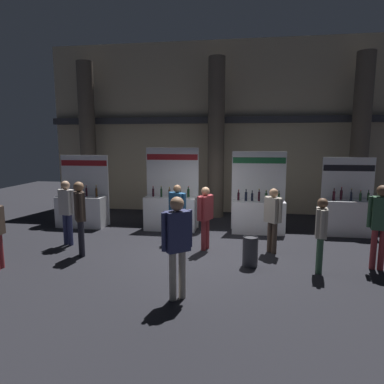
{
  "coord_description": "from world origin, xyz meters",
  "views": [
    {
      "loc": [
        0.82,
        -7.9,
        2.73
      ],
      "look_at": [
        -0.46,
        1.08,
        1.33
      ],
      "focal_mm": 30.64,
      "sensor_mm": 36.0,
      "label": 1
    }
  ],
  "objects_px": {
    "exhibitor_booth_0": "(82,208)",
    "visitor_3": "(177,208)",
    "trash_bin": "(250,251)",
    "visitor_8": "(67,207)",
    "visitor_4": "(177,238)",
    "visitor_1": "(80,212)",
    "visitor_2": "(380,220)",
    "exhibitor_booth_1": "(171,209)",
    "exhibitor_booth_3": "(349,214)",
    "visitor_6": "(321,230)",
    "exhibitor_booth_2": "(258,213)",
    "visitor_0": "(273,215)",
    "visitor_7": "(205,212)"
  },
  "relations": [
    {
      "from": "exhibitor_booth_2",
      "to": "trash_bin",
      "type": "relative_size",
      "value": 3.68
    },
    {
      "from": "visitor_1",
      "to": "visitor_7",
      "type": "xyz_separation_m",
      "value": [
        2.91,
        0.88,
        -0.11
      ]
    },
    {
      "from": "visitor_6",
      "to": "visitor_8",
      "type": "bearing_deg",
      "value": -89.72
    },
    {
      "from": "exhibitor_booth_3",
      "to": "visitor_8",
      "type": "height_order",
      "value": "exhibitor_booth_3"
    },
    {
      "from": "exhibitor_booth_0",
      "to": "visitor_3",
      "type": "bearing_deg",
      "value": -20.68
    },
    {
      "from": "visitor_4",
      "to": "exhibitor_booth_3",
      "type": "bearing_deg",
      "value": 10.53
    },
    {
      "from": "exhibitor_booth_3",
      "to": "visitor_4",
      "type": "xyz_separation_m",
      "value": [
        -4.26,
        -4.68,
        0.5
      ]
    },
    {
      "from": "visitor_4",
      "to": "exhibitor_booth_1",
      "type": "bearing_deg",
      "value": 65.96
    },
    {
      "from": "exhibitor_booth_1",
      "to": "visitor_1",
      "type": "xyz_separation_m",
      "value": [
        -1.64,
        -2.68,
        0.44
      ]
    },
    {
      "from": "visitor_0",
      "to": "visitor_7",
      "type": "distance_m",
      "value": 1.66
    },
    {
      "from": "exhibitor_booth_0",
      "to": "visitor_3",
      "type": "xyz_separation_m",
      "value": [
        3.39,
        -1.28,
        0.36
      ]
    },
    {
      "from": "exhibitor_booth_2",
      "to": "trash_bin",
      "type": "bearing_deg",
      "value": -96.5
    },
    {
      "from": "trash_bin",
      "to": "visitor_3",
      "type": "relative_size",
      "value": 0.42
    },
    {
      "from": "visitor_3",
      "to": "exhibitor_booth_3",
      "type": "bearing_deg",
      "value": 50.69
    },
    {
      "from": "exhibitor_booth_1",
      "to": "visitor_3",
      "type": "bearing_deg",
      "value": -70.88
    },
    {
      "from": "exhibitor_booth_2",
      "to": "visitor_3",
      "type": "distance_m",
      "value": 2.63
    },
    {
      "from": "exhibitor_booth_0",
      "to": "visitor_8",
      "type": "height_order",
      "value": "exhibitor_booth_0"
    },
    {
      "from": "exhibitor_booth_1",
      "to": "visitor_8",
      "type": "distance_m",
      "value": 3.1
    },
    {
      "from": "exhibitor_booth_0",
      "to": "visitor_0",
      "type": "relative_size",
      "value": 1.42
    },
    {
      "from": "exhibitor_booth_1",
      "to": "visitor_4",
      "type": "xyz_separation_m",
      "value": [
        1.06,
        -4.54,
        0.47
      ]
    },
    {
      "from": "exhibitor_booth_3",
      "to": "visitor_8",
      "type": "distance_m",
      "value": 8.0
    },
    {
      "from": "exhibitor_booth_1",
      "to": "exhibitor_booth_2",
      "type": "relative_size",
      "value": 1.04
    },
    {
      "from": "visitor_6",
      "to": "visitor_7",
      "type": "xyz_separation_m",
      "value": [
        -2.53,
        1.15,
        0.04
      ]
    },
    {
      "from": "visitor_1",
      "to": "visitor_4",
      "type": "height_order",
      "value": "visitor_4"
    },
    {
      "from": "visitor_2",
      "to": "trash_bin",
      "type": "bearing_deg",
      "value": -164.26
    },
    {
      "from": "visitor_4",
      "to": "visitor_1",
      "type": "bearing_deg",
      "value": 108.31
    },
    {
      "from": "exhibitor_booth_1",
      "to": "visitor_2",
      "type": "distance_m",
      "value": 5.71
    },
    {
      "from": "trash_bin",
      "to": "visitor_1",
      "type": "distance_m",
      "value": 4.08
    },
    {
      "from": "trash_bin",
      "to": "visitor_8",
      "type": "height_order",
      "value": "visitor_8"
    },
    {
      "from": "exhibitor_booth_0",
      "to": "visitor_1",
      "type": "xyz_separation_m",
      "value": [
        1.28,
        -2.64,
        0.48
      ]
    },
    {
      "from": "exhibitor_booth_3",
      "to": "visitor_1",
      "type": "bearing_deg",
      "value": -157.91
    },
    {
      "from": "visitor_1",
      "to": "visitor_3",
      "type": "height_order",
      "value": "visitor_1"
    },
    {
      "from": "visitor_4",
      "to": "visitor_3",
      "type": "bearing_deg",
      "value": 63.43
    },
    {
      "from": "exhibitor_booth_1",
      "to": "visitor_8",
      "type": "height_order",
      "value": "exhibitor_booth_1"
    },
    {
      "from": "exhibitor_booth_1",
      "to": "visitor_6",
      "type": "distance_m",
      "value": 4.81
    },
    {
      "from": "visitor_6",
      "to": "exhibitor_booth_3",
      "type": "bearing_deg",
      "value": 163.24
    },
    {
      "from": "visitor_1",
      "to": "visitor_2",
      "type": "distance_m",
      "value": 6.71
    },
    {
      "from": "exhibitor_booth_3",
      "to": "visitor_2",
      "type": "distance_m",
      "value": 2.81
    },
    {
      "from": "visitor_0",
      "to": "exhibitor_booth_3",
      "type": "bearing_deg",
      "value": 87.31
    },
    {
      "from": "visitor_2",
      "to": "visitor_6",
      "type": "distance_m",
      "value": 1.33
    },
    {
      "from": "exhibitor_booth_3",
      "to": "visitor_4",
      "type": "bearing_deg",
      "value": -132.27
    },
    {
      "from": "exhibitor_booth_1",
      "to": "visitor_0",
      "type": "relative_size",
      "value": 1.58
    },
    {
      "from": "exhibitor_booth_0",
      "to": "exhibitor_booth_2",
      "type": "relative_size",
      "value": 0.94
    },
    {
      "from": "visitor_4",
      "to": "visitor_6",
      "type": "height_order",
      "value": "visitor_4"
    },
    {
      "from": "visitor_1",
      "to": "visitor_8",
      "type": "height_order",
      "value": "visitor_1"
    },
    {
      "from": "visitor_2",
      "to": "exhibitor_booth_2",
      "type": "bearing_deg",
      "value": 144.08
    },
    {
      "from": "exhibitor_booth_2",
      "to": "visitor_2",
      "type": "distance_m",
      "value": 3.58
    },
    {
      "from": "visitor_3",
      "to": "visitor_8",
      "type": "height_order",
      "value": "visitor_8"
    },
    {
      "from": "visitor_6",
      "to": "visitor_0",
      "type": "bearing_deg",
      "value": -133.24
    },
    {
      "from": "exhibitor_booth_2",
      "to": "visitor_2",
      "type": "bearing_deg",
      "value": -47.94
    }
  ]
}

